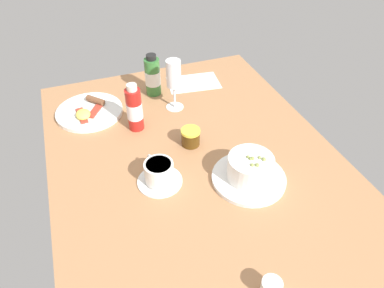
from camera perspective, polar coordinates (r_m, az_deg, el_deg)
name	(u,v)px	position (r cm, az deg, el deg)	size (l,w,h in cm)	color
ground_plane	(193,158)	(106.98, 0.23, -2.33)	(110.00, 84.00, 3.00)	#A8754C
porridge_bowl	(250,170)	(97.18, 9.36, -4.19)	(20.61, 20.61, 8.70)	white
cutlery_setting	(192,82)	(139.64, 0.05, 9.98)	(15.11, 21.19, 0.90)	white
coffee_cup	(159,173)	(96.12, -5.36, -4.75)	(13.02, 12.51, 6.84)	white
wine_glass	(174,77)	(119.30, -2.99, 10.88)	(6.22, 6.22, 18.13)	white
jam_jar	(191,137)	(107.88, -0.23, 1.14)	(5.95, 5.95, 5.53)	#4B300E
sauce_bottle_red	(134,109)	(113.15, -9.31, 5.62)	(5.05, 5.05, 16.34)	#B21E19
sauce_bottle_green	(153,76)	(130.54, -6.40, 10.86)	(5.62, 5.62, 15.61)	#337233
breakfast_plate	(89,111)	(127.02, -16.33, 5.11)	(22.78, 22.78, 3.70)	white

